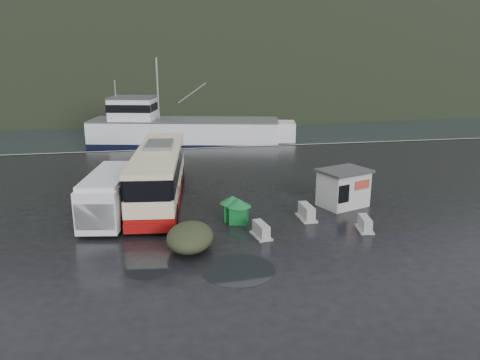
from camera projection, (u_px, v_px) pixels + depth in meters
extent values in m
plane|color=black|center=(194.00, 220.00, 26.43)|extent=(160.00, 160.00, 0.00)
cube|color=black|center=(161.00, 85.00, 130.76)|extent=(300.00, 180.00, 0.02)
cube|color=#999993|center=(177.00, 149.00, 45.40)|extent=(160.00, 0.60, 1.50)
ellipsoid|color=black|center=(175.00, 67.00, 265.26)|extent=(780.00, 540.00, 570.00)
cylinder|color=black|center=(238.00, 270.00, 20.41)|extent=(3.29, 3.29, 0.01)
cylinder|color=black|center=(148.00, 269.00, 20.46)|extent=(2.07, 2.07, 0.01)
cylinder|color=black|center=(297.00, 189.00, 32.36)|extent=(2.31, 2.31, 0.01)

